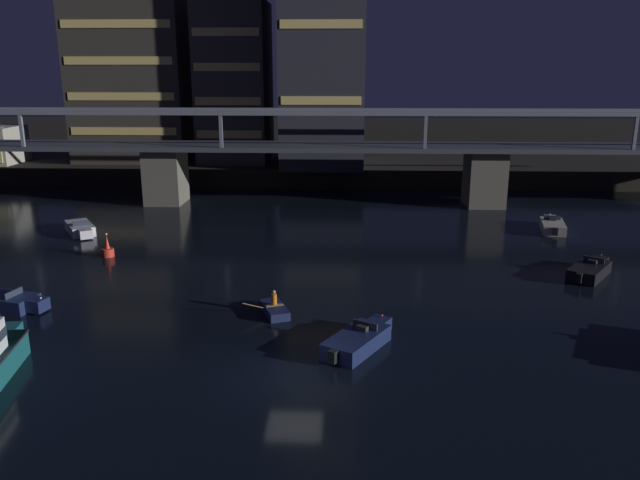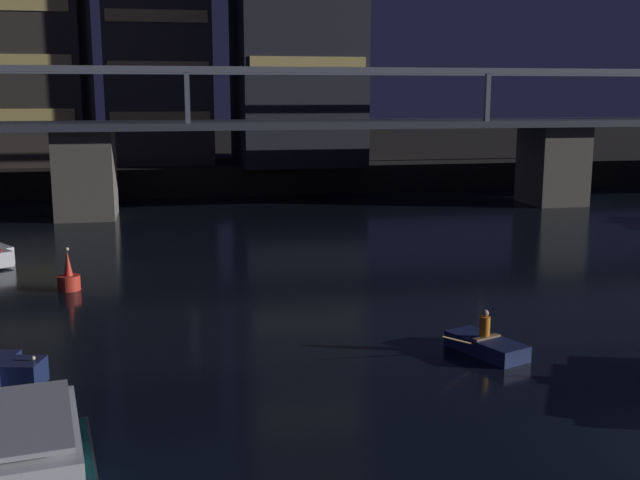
# 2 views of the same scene
# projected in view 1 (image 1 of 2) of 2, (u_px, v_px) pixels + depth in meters

# --- Properties ---
(ground_plane) EXTENTS (400.00, 400.00, 0.00)m
(ground_plane) POSITION_uv_depth(u_px,v_px,m) (294.00, 377.00, 27.67)
(ground_plane) COLOR black
(far_riverbank) EXTENTS (240.00, 80.00, 2.20)m
(far_riverbank) POSITION_uv_depth(u_px,v_px,m) (333.00, 141.00, 109.39)
(far_riverbank) COLOR black
(far_riverbank) RESTS_ON ground
(river_bridge) EXTENTS (102.14, 6.40, 9.38)m
(river_bridge) POSITION_uv_depth(u_px,v_px,m) (324.00, 161.00, 62.25)
(river_bridge) COLOR #605B51
(river_bridge) RESTS_ON ground
(tower_west_low) EXTENTS (13.60, 12.19, 20.55)m
(tower_west_low) POSITION_uv_depth(u_px,v_px,m) (136.00, 77.00, 77.56)
(tower_west_low) COLOR #38332D
(tower_west_low) RESTS_ON far_riverbank
(tower_west_tall) EXTENTS (8.17, 9.88, 19.37)m
(tower_west_tall) POSITION_uv_depth(u_px,v_px,m) (235.00, 82.00, 75.31)
(tower_west_tall) COLOR #423D38
(tower_west_tall) RESTS_ON far_riverbank
(speedboat_near_center) EXTENTS (3.64, 4.85, 1.16)m
(speedboat_near_center) POSITION_uv_depth(u_px,v_px,m) (359.00, 340.00, 30.42)
(speedboat_near_center) COLOR #19234C
(speedboat_near_center) RESTS_ON ground
(speedboat_near_right) EXTENTS (3.79, 4.79, 1.16)m
(speedboat_near_right) POSITION_uv_depth(u_px,v_px,m) (80.00, 229.00, 51.83)
(speedboat_near_right) COLOR silver
(speedboat_near_right) RESTS_ON ground
(speedboat_mid_left) EXTENTS (3.96, 4.71, 1.16)m
(speedboat_mid_left) POSITION_uv_depth(u_px,v_px,m) (590.00, 270.00, 41.07)
(speedboat_mid_left) COLOR black
(speedboat_mid_left) RESTS_ON ground
(speedboat_mid_right) EXTENTS (5.20, 2.67, 1.16)m
(speedboat_mid_right) POSITION_uv_depth(u_px,v_px,m) (6.00, 301.00, 35.50)
(speedboat_mid_right) COLOR #19234C
(speedboat_mid_right) RESTS_ON ground
(speedboat_far_left) EXTENTS (2.56, 5.22, 1.16)m
(speedboat_far_left) POSITION_uv_depth(u_px,v_px,m) (552.00, 226.00, 52.74)
(speedboat_far_left) COLOR beige
(speedboat_far_left) RESTS_ON ground
(channel_buoy) EXTENTS (0.90, 0.90, 1.76)m
(channel_buoy) POSITION_uv_depth(u_px,v_px,m) (108.00, 250.00, 45.39)
(channel_buoy) COLOR red
(channel_buoy) RESTS_ON ground
(dinghy_with_paddler) EXTENTS (2.68, 2.82, 1.36)m
(dinghy_with_paddler) POSITION_uv_depth(u_px,v_px,m) (275.00, 309.00, 34.73)
(dinghy_with_paddler) COLOR #19234C
(dinghy_with_paddler) RESTS_ON ground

